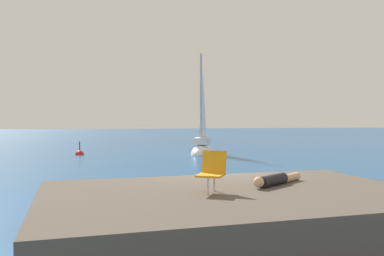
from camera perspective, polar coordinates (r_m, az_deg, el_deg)
name	(u,v)px	position (r m, az deg, el deg)	size (l,w,h in m)	color
ground_plane	(209,201)	(11.73, 2.35, -10.19)	(160.00, 160.00, 0.00)	navy
shore_ledge	(234,214)	(8.32, 5.81, -11.81)	(7.46, 4.76, 0.91)	brown
boulder_seaward	(196,208)	(10.84, 0.54, -11.15)	(1.15, 0.92, 0.63)	#4E4947
boulder_inland	(285,209)	(11.06, 12.84, -10.93)	(1.04, 0.84, 0.57)	#4B4640
sailboat_near	(202,148)	(26.93, 1.41, -2.79)	(2.62, 3.96, 7.16)	white
person_sunbather	(276,180)	(9.07, 11.60, -7.07)	(1.46, 1.21, 0.25)	black
beach_chair	(212,170)	(7.99, 2.85, -5.82)	(0.70, 0.75, 0.80)	orange
marker_buoy	(80,155)	(27.21, -15.38, -3.60)	(0.56, 0.56, 1.13)	red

